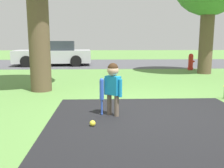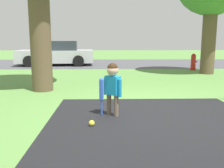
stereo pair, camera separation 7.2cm
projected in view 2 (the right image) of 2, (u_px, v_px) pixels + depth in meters
name	position (u px, v px, depth m)	size (l,w,h in m)	color
ground_plane	(149.00, 111.00, 4.85)	(60.00, 60.00, 0.00)	#5B8C42
street_strip	(119.00, 63.00, 14.84)	(40.00, 6.00, 0.01)	#4C4C51
child	(113.00, 82.00, 4.45)	(0.31, 0.28, 0.96)	#6B5B4C
baseball_bat	(101.00, 91.00, 4.52)	(0.08, 0.08, 0.69)	blue
sports_ball	(92.00, 123.00, 3.99)	(0.09, 0.09, 0.09)	yellow
fire_hydrant	(193.00, 62.00, 11.44)	(0.30, 0.27, 0.76)	red
parked_car	(57.00, 54.00, 13.69)	(4.17, 2.26, 1.32)	#B7B7BC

